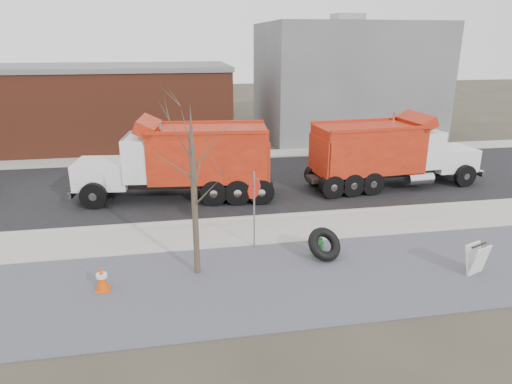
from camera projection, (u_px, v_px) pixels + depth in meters
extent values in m
plane|color=#383328|center=(280.00, 232.00, 17.01)|extent=(120.00, 120.00, 0.00)
cube|color=slate|center=(306.00, 278.00, 13.74)|extent=(60.00, 5.00, 0.03)
cube|color=#9E9B93|center=(278.00, 229.00, 17.23)|extent=(60.00, 2.50, 0.06)
cube|color=#9E9B93|center=(271.00, 216.00, 18.44)|extent=(60.00, 0.15, 0.11)
cube|color=black|center=(252.00, 183.00, 22.89)|extent=(60.00, 9.40, 0.02)
cube|color=#9E9B93|center=(236.00, 155.00, 28.20)|extent=(60.00, 2.00, 0.06)
cube|color=gray|center=(344.00, 79.00, 34.04)|extent=(12.00, 10.00, 8.00)
cube|color=brown|center=(77.00, 108.00, 30.41)|extent=(20.00, 8.00, 5.00)
cube|color=gray|center=(72.00, 67.00, 29.57)|extent=(20.20, 8.20, 0.30)
cylinder|color=#382D23|center=(195.00, 213.00, 13.41)|extent=(0.18, 0.18, 4.00)
cone|color=#382D23|center=(191.00, 125.00, 12.59)|extent=(0.14, 0.14, 1.20)
cylinder|color=#286B30|center=(317.00, 255.00, 15.16)|extent=(0.44, 0.44, 0.06)
cylinder|color=#286B30|center=(318.00, 247.00, 15.06)|extent=(0.23, 0.23, 0.60)
cylinder|color=#286B30|center=(318.00, 239.00, 14.97)|extent=(0.30, 0.30, 0.05)
sphere|color=#286B30|center=(318.00, 237.00, 14.94)|extent=(0.24, 0.24, 0.24)
cylinder|color=#286B30|center=(318.00, 234.00, 14.91)|extent=(0.05, 0.05, 0.06)
cylinder|color=#286B30|center=(314.00, 246.00, 14.94)|extent=(0.15, 0.15, 0.11)
cylinder|color=#286B30|center=(322.00, 243.00, 15.12)|extent=(0.15, 0.15, 0.11)
cylinder|color=#286B30|center=(321.00, 247.00, 14.90)|extent=(0.19, 0.17, 0.15)
torus|color=black|center=(324.00, 244.00, 14.83)|extent=(1.45, 1.36, 1.08)
cylinder|color=gray|center=(254.00, 211.00, 15.35)|extent=(0.06, 0.06, 2.73)
cylinder|color=red|center=(254.00, 189.00, 15.11)|extent=(0.54, 0.55, 0.74)
cube|color=silver|center=(480.00, 261.00, 13.73)|extent=(0.74, 0.48, 0.96)
cube|color=silver|center=(474.00, 258.00, 13.89)|extent=(0.74, 0.48, 0.96)
cube|color=black|center=(479.00, 245.00, 13.66)|extent=(0.67, 0.30, 0.04)
cube|color=#E14807|center=(103.00, 290.00, 13.07)|extent=(0.41, 0.41, 0.04)
cone|color=#E14807|center=(102.00, 278.00, 12.95)|extent=(0.38, 0.38, 0.75)
cylinder|color=white|center=(101.00, 276.00, 12.92)|extent=(0.31, 0.31, 0.11)
cube|color=black|center=(389.00, 173.00, 22.19)|extent=(8.40, 1.52, 0.22)
cube|color=silver|center=(449.00, 158.00, 22.82)|extent=(2.30, 2.07, 1.08)
cube|color=silver|center=(467.00, 157.00, 23.08)|extent=(0.20, 1.71, 0.98)
cube|color=silver|center=(417.00, 147.00, 22.14)|extent=(1.74, 2.37, 1.76)
cube|color=black|center=(432.00, 136.00, 22.17)|extent=(0.21, 1.95, 0.78)
cube|color=#B9290F|center=(368.00, 148.00, 21.47)|extent=(5.06, 2.73, 2.15)
cylinder|color=silver|center=(392.00, 135.00, 22.65)|extent=(0.15, 0.15, 2.35)
cylinder|color=black|center=(438.00, 165.00, 24.04)|extent=(1.10, 0.38, 1.08)
cylinder|color=black|center=(465.00, 176.00, 22.10)|extent=(1.10, 0.38, 1.08)
cylinder|color=black|center=(335.00, 173.00, 22.49)|extent=(1.10, 0.38, 1.08)
cylinder|color=black|center=(352.00, 185.00, 20.77)|extent=(1.10, 0.38, 1.08)
cube|color=black|center=(180.00, 184.00, 20.46)|extent=(8.43, 1.75, 0.23)
cube|color=silver|center=(103.00, 173.00, 20.05)|extent=(2.45, 2.22, 1.13)
cube|color=silver|center=(78.00, 174.00, 19.97)|extent=(0.24, 1.79, 1.03)
cube|color=silver|center=(146.00, 157.00, 19.95)|extent=(1.87, 2.51, 1.85)
cube|color=black|center=(127.00, 145.00, 19.74)|extent=(0.26, 2.05, 0.82)
cube|color=#B9290F|center=(208.00, 153.00, 20.11)|extent=(5.35, 2.97, 2.26)
cylinder|color=silver|center=(162.00, 151.00, 18.94)|extent=(0.16, 0.16, 2.46)
cylinder|color=black|center=(93.00, 196.00, 19.20)|extent=(1.15, 0.42, 1.13)
cylinder|color=black|center=(106.00, 180.00, 21.29)|extent=(1.15, 0.42, 1.13)
cylinder|color=black|center=(237.00, 192.00, 19.74)|extent=(1.15, 0.42, 1.13)
cylinder|color=black|center=(236.00, 178.00, 21.60)|extent=(1.15, 0.42, 1.13)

